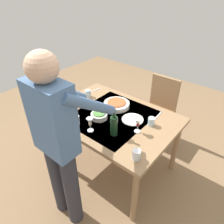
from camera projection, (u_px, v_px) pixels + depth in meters
name	position (u px, v px, depth m)	size (l,w,h in m)	color
ground_plane	(112.00, 164.00, 2.72)	(6.00, 6.00, 0.00)	#846647
dining_table	(112.00, 121.00, 2.34)	(1.38, 0.99, 0.76)	#93704C
chair_near	(160.00, 105.00, 2.92)	(0.40, 0.40, 0.91)	brown
person_server	(58.00, 140.00, 1.66)	(0.42, 0.61, 1.69)	#2D2D38
wine_bottle	(114.00, 125.00, 1.98)	(0.07, 0.07, 0.30)	black
wine_glass_left	(138.00, 123.00, 2.01)	(0.07, 0.07, 0.15)	white
wine_glass_right	(90.00, 122.00, 2.02)	(0.07, 0.07, 0.15)	white
water_cup_near_left	(136.00, 155.00, 1.75)	(0.07, 0.07, 0.09)	silver
water_cup_near_right	(76.00, 120.00, 2.14)	(0.07, 0.07, 0.10)	silver
water_cup_far_left	(151.00, 121.00, 2.14)	(0.07, 0.07, 0.09)	silver
water_cup_far_right	(88.00, 93.00, 2.63)	(0.07, 0.07, 0.09)	silver
serving_bowl_pasta	(117.00, 104.00, 2.44)	(0.30, 0.30, 0.07)	silver
side_bowl_salad	(99.00, 115.00, 2.25)	(0.18, 0.18, 0.07)	silver
dinner_plate_near	(73.00, 104.00, 2.50)	(0.23, 0.23, 0.01)	silver
dinner_plate_far	(133.00, 119.00, 2.23)	(0.23, 0.23, 0.01)	silver
table_knife	(96.00, 90.00, 2.80)	(0.01, 0.20, 0.01)	silver
table_fork	(158.00, 116.00, 2.30)	(0.01, 0.18, 0.01)	silver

